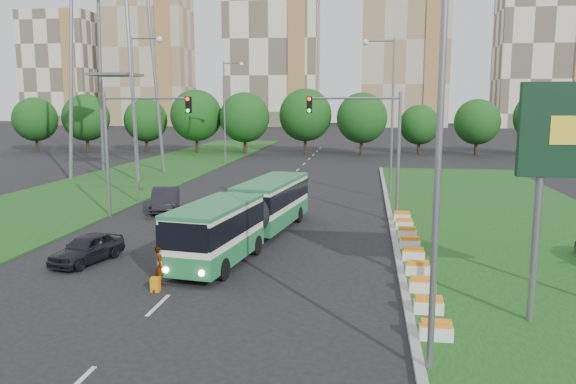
# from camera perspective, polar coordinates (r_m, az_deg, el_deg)

# --- Properties ---
(ground) EXTENTS (360.00, 360.00, 0.00)m
(ground) POSITION_cam_1_polar(r_m,az_deg,el_deg) (26.26, -2.12, -7.18)
(ground) COLOR black
(ground) RESTS_ON ground
(grass_median) EXTENTS (14.00, 60.00, 0.15)m
(grass_median) POSITION_cam_1_polar(r_m,az_deg,el_deg) (34.68, 22.11, -3.70)
(grass_median) COLOR #154914
(grass_median) RESTS_ON ground
(median_kerb) EXTENTS (0.30, 60.00, 0.18)m
(median_kerb) POSITION_cam_1_polar(r_m,az_deg,el_deg) (33.65, 10.54, -3.53)
(median_kerb) COLOR #949494
(median_kerb) RESTS_ON ground
(left_verge) EXTENTS (12.00, 110.00, 0.10)m
(left_verge) POSITION_cam_1_polar(r_m,az_deg,el_deg) (55.13, -16.12, 1.14)
(left_verge) COLOR #154914
(left_verge) RESTS_ON ground
(lane_markings) EXTENTS (0.20, 100.00, 0.01)m
(lane_markings) POSITION_cam_1_polar(r_m,az_deg,el_deg) (46.02, -1.43, -0.09)
(lane_markings) COLOR silver
(lane_markings) RESTS_ON ground
(flower_planters) EXTENTS (1.10, 18.10, 0.60)m
(flower_planters) POSITION_cam_1_polar(r_m,az_deg,el_deg) (26.62, 12.62, -6.17)
(flower_planters) COLOR white
(flower_planters) RESTS_ON grass_median
(traffic_mast_median) EXTENTS (5.76, 0.32, 8.00)m
(traffic_mast_median) POSITION_cam_1_polar(r_m,az_deg,el_deg) (34.87, 8.56, 5.70)
(traffic_mast_median) COLOR slate
(traffic_mast_median) RESTS_ON ground
(traffic_mast_left) EXTENTS (5.76, 0.32, 8.00)m
(traffic_mast_left) POSITION_cam_1_polar(r_m,az_deg,el_deg) (36.98, -15.75, 5.65)
(traffic_mast_left) COLOR slate
(traffic_mast_left) RESTS_ON ground
(street_lamps) EXTENTS (36.00, 60.00, 12.00)m
(street_lamps) POSITION_cam_1_polar(r_m,az_deg,el_deg) (35.63, -4.12, 6.90)
(street_lamps) COLOR slate
(street_lamps) RESTS_ON ground
(tree_line) EXTENTS (120.00, 8.00, 9.00)m
(tree_line) POSITION_cam_1_polar(r_m,az_deg,el_deg) (80.05, 12.06, 6.87)
(tree_line) COLOR #134512
(tree_line) RESTS_ON ground
(apartment_tower_west) EXTENTS (26.00, 15.00, 48.00)m
(apartment_tower_west) POSITION_cam_1_polar(r_m,az_deg,el_deg) (188.84, -14.02, 13.92)
(apartment_tower_west) COLOR #B8B094
(apartment_tower_west) RESTS_ON ground
(apartment_tower_cwest) EXTENTS (28.00, 15.00, 52.00)m
(apartment_tower_cwest) POSITION_cam_1_polar(r_m,az_deg,el_deg) (178.25, -1.60, 15.12)
(apartment_tower_cwest) COLOR beige
(apartment_tower_cwest) RESTS_ON ground
(apartment_tower_ceast) EXTENTS (25.00, 15.00, 50.00)m
(apartment_tower_ceast) POSITION_cam_1_polar(r_m,az_deg,el_deg) (176.01, 11.79, 14.69)
(apartment_tower_ceast) COLOR #B8B094
(apartment_tower_ceast) RESTS_ON ground
(apartment_tower_east) EXTENTS (27.00, 15.00, 47.00)m
(apartment_tower_east) POSITION_cam_1_polar(r_m,az_deg,el_deg) (182.68, 24.75, 13.38)
(apartment_tower_east) COLOR beige
(apartment_tower_east) RESTS_ON ground
(midrise_west) EXTENTS (22.00, 14.00, 36.00)m
(midrise_west) POSITION_cam_1_polar(r_m,az_deg,el_deg) (201.41, -22.06, 11.50)
(midrise_west) COLOR beige
(midrise_west) RESTS_ON ground
(articulated_bus) EXTENTS (2.38, 15.26, 2.51)m
(articulated_bus) POSITION_cam_1_polar(r_m,az_deg,el_deg) (29.55, -4.08, -2.28)
(articulated_bus) COLOR white
(articulated_bus) RESTS_ON ground
(car_left_near) EXTENTS (2.50, 4.18, 1.33)m
(car_left_near) POSITION_cam_1_polar(r_m,az_deg,el_deg) (27.73, -19.74, -5.42)
(car_left_near) COLOR black
(car_left_near) RESTS_ON ground
(car_left_far) EXTENTS (2.93, 5.11, 1.59)m
(car_left_far) POSITION_cam_1_polar(r_m,az_deg,el_deg) (39.21, -12.37, -0.74)
(car_left_far) COLOR black
(car_left_far) RESTS_ON ground
(pedestrian) EXTENTS (0.56, 0.70, 1.66)m
(pedestrian) POSITION_cam_1_polar(r_m,az_deg,el_deg) (23.43, -12.84, -7.33)
(pedestrian) COLOR gray
(pedestrian) RESTS_ON ground
(shopping_trolley) EXTENTS (0.34, 0.36, 0.58)m
(shopping_trolley) POSITION_cam_1_polar(r_m,az_deg,el_deg) (22.91, -13.33, -9.14)
(shopping_trolley) COLOR orange
(shopping_trolley) RESTS_ON ground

